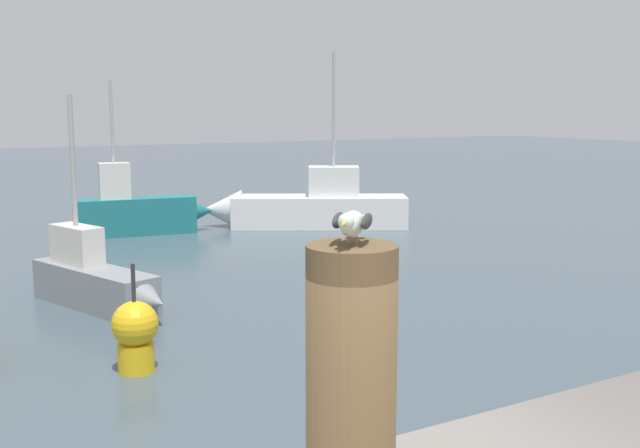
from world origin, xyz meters
TOP-DOWN VIEW (x-y plane):
  - mooring_post at (0.09, -0.27)m, footprint 0.37×0.37m
  - seagull at (0.08, -0.27)m, footprint 0.30×0.32m
  - boat_grey at (1.35, 9.12)m, footprint 1.57×3.15m
  - boat_teal at (4.08, 15.72)m, footprint 3.51×1.18m
  - boat_white at (8.16, 14.70)m, footprint 5.29×3.68m
  - channel_buoy at (1.01, 5.96)m, footprint 0.56×0.56m

SIDE VIEW (x-z plane):
  - boat_grey at x=1.35m, z-range -1.23..2.13m
  - channel_buoy at x=1.01m, z-range -0.19..1.14m
  - boat_white at x=8.16m, z-range -1.80..2.86m
  - boat_teal at x=4.08m, z-range -1.31..2.48m
  - mooring_post at x=0.09m, z-range 1.63..2.63m
  - seagull at x=0.08m, z-range 2.64..2.79m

